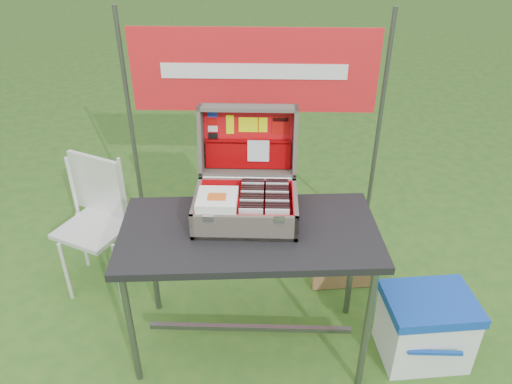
{
  "coord_description": "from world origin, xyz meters",
  "views": [
    {
      "loc": [
        0.11,
        -2.05,
        2.31
      ],
      "look_at": [
        0.04,
        0.1,
        0.99
      ],
      "focal_mm": 35.0,
      "sensor_mm": 36.0,
      "label": 1
    }
  ],
  "objects_px": {
    "cooler": "(425,327)",
    "suitcase": "(246,172)",
    "cardboard_box": "(343,260)",
    "table": "(250,290)",
    "chair": "(94,230)"
  },
  "relations": [
    {
      "from": "cooler",
      "to": "cardboard_box",
      "type": "relative_size",
      "value": 1.15
    },
    {
      "from": "table",
      "to": "cardboard_box",
      "type": "height_order",
      "value": "table"
    },
    {
      "from": "cooler",
      "to": "cardboard_box",
      "type": "distance_m",
      "value": 0.7
    },
    {
      "from": "table",
      "to": "chair",
      "type": "relative_size",
      "value": 1.52
    },
    {
      "from": "suitcase",
      "to": "chair",
      "type": "xyz_separation_m",
      "value": [
        -1.0,
        0.36,
        -0.64
      ]
    },
    {
      "from": "cooler",
      "to": "cardboard_box",
      "type": "bearing_deg",
      "value": 116.83
    },
    {
      "from": "chair",
      "to": "cooler",
      "type": "bearing_deg",
      "value": 8.38
    },
    {
      "from": "cooler",
      "to": "suitcase",
      "type": "bearing_deg",
      "value": 161.7
    },
    {
      "from": "cardboard_box",
      "to": "chair",
      "type": "bearing_deg",
      "value": 174.34
    },
    {
      "from": "suitcase",
      "to": "cooler",
      "type": "xyz_separation_m",
      "value": [
        1.0,
        -0.2,
        -0.86
      ]
    },
    {
      "from": "table",
      "to": "chair",
      "type": "xyz_separation_m",
      "value": [
        -1.02,
        0.51,
        0.02
      ]
    },
    {
      "from": "suitcase",
      "to": "cardboard_box",
      "type": "relative_size",
      "value": 1.29
    },
    {
      "from": "suitcase",
      "to": "chair",
      "type": "relative_size",
      "value": 0.62
    },
    {
      "from": "cooler",
      "to": "chair",
      "type": "height_order",
      "value": "chair"
    },
    {
      "from": "table",
      "to": "cooler",
      "type": "bearing_deg",
      "value": -7.03
    }
  ]
}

